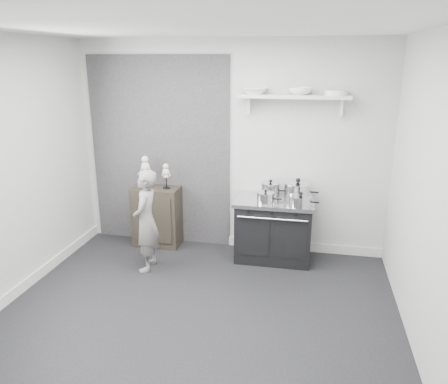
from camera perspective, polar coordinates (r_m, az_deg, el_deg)
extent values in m
plane|color=black|center=(4.51, -3.76, -15.90)|extent=(4.00, 4.00, 0.00)
cube|color=#BCBCB9|center=(5.65, 0.77, 5.82)|extent=(4.00, 0.02, 2.70)
cube|color=#BCBCB9|center=(2.38, -16.02, -11.20)|extent=(4.00, 0.02, 2.70)
cube|color=#BCBCB9|center=(3.93, 25.27, -0.91)|extent=(0.02, 3.60, 2.70)
cube|color=silver|center=(3.79, -4.60, 20.77)|extent=(4.00, 3.60, 0.02)
cube|color=black|center=(5.90, -8.38, 5.15)|extent=(1.90, 0.02, 2.50)
cube|color=silver|center=(5.93, 10.30, -7.02)|extent=(2.00, 0.03, 0.12)
cube|color=silver|center=(5.30, -25.37, -11.56)|extent=(0.03, 3.60, 0.12)
cube|color=silver|center=(5.33, 9.20, 12.22)|extent=(1.30, 0.26, 0.04)
cube|color=silver|center=(5.47, 3.30, 11.26)|extent=(0.03, 0.12, 0.20)
cube|color=silver|center=(5.42, 15.09, 10.66)|extent=(0.03, 0.12, 0.20)
cube|color=black|center=(5.54, 6.51, -5.11)|extent=(0.92, 0.55, 0.74)
cube|color=silver|center=(5.41, 6.65, -1.27)|extent=(0.98, 0.59, 0.05)
cube|color=black|center=(5.30, 3.85, -5.87)|extent=(0.39, 0.02, 0.48)
cube|color=black|center=(5.27, 8.65, -6.20)|extent=(0.39, 0.02, 0.48)
cylinder|color=silver|center=(5.16, 6.30, -3.52)|extent=(0.83, 0.02, 0.02)
cylinder|color=black|center=(5.18, 3.29, -2.51)|extent=(0.04, 0.03, 0.04)
cylinder|color=black|center=(5.15, 6.34, -2.70)|extent=(0.04, 0.03, 0.04)
cylinder|color=black|center=(5.13, 9.42, -2.89)|extent=(0.04, 0.03, 0.04)
cube|color=black|center=(5.98, -8.72, -3.15)|extent=(0.62, 0.36, 0.81)
imported|color=slate|center=(5.24, -10.13, -3.72)|extent=(0.32, 0.47, 1.23)
cylinder|color=silver|center=(5.52, 6.08, 0.26)|extent=(0.24, 0.24, 0.16)
cylinder|color=silver|center=(5.49, 6.10, 1.14)|extent=(0.24, 0.24, 0.01)
sphere|color=black|center=(5.48, 6.11, 1.43)|extent=(0.04, 0.04, 0.04)
cylinder|color=black|center=(5.51, 7.71, 0.16)|extent=(0.10, 0.02, 0.02)
cylinder|color=silver|center=(5.46, 9.59, 0.08)|extent=(0.33, 0.33, 0.19)
cylinder|color=silver|center=(5.43, 9.64, 1.12)|extent=(0.34, 0.34, 0.01)
sphere|color=black|center=(5.42, 9.66, 1.50)|extent=(0.06, 0.06, 0.06)
cylinder|color=black|center=(5.46, 11.74, -0.05)|extent=(0.10, 0.02, 0.02)
cylinder|color=silver|center=(5.21, 9.95, -1.23)|extent=(0.25, 0.25, 0.11)
cylinder|color=silver|center=(5.19, 9.99, -0.55)|extent=(0.26, 0.26, 0.01)
sphere|color=black|center=(5.18, 10.01, -0.23)|extent=(0.05, 0.05, 0.05)
cylinder|color=black|center=(5.21, 11.79, -1.33)|extent=(0.10, 0.02, 0.02)
cylinder|color=silver|center=(5.25, 5.44, -0.83)|extent=(0.21, 0.21, 0.12)
cylinder|color=silver|center=(5.23, 5.46, -0.12)|extent=(0.21, 0.21, 0.01)
sphere|color=black|center=(5.22, 5.46, 0.15)|extent=(0.04, 0.04, 0.04)
cylinder|color=black|center=(5.24, 6.99, -0.93)|extent=(0.10, 0.02, 0.02)
imported|color=white|center=(5.37, 4.05, 13.05)|extent=(0.31, 0.31, 0.08)
imported|color=white|center=(5.33, 9.90, 12.85)|extent=(0.27, 0.27, 0.08)
cylinder|color=white|center=(5.33, 14.42, 12.45)|extent=(0.26, 0.26, 0.06)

